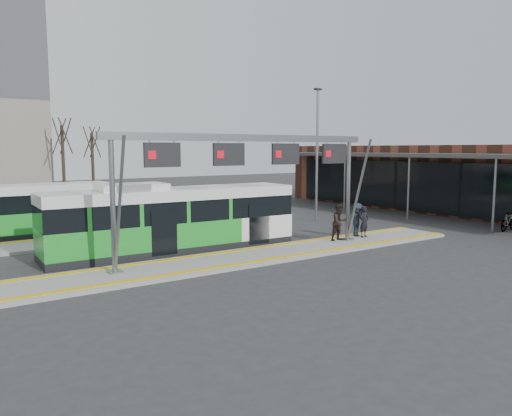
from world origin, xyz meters
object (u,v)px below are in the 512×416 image
at_px(gantry, 252,159).
at_px(hero_bus, 173,220).
at_px(passenger_a, 364,222).
at_px(passenger_b, 339,222).
at_px(passenger_c, 357,220).

bearing_deg(gantry, hero_bus, 127.67).
bearing_deg(passenger_a, gantry, 170.79).
xyz_separation_m(passenger_b, passenger_c, (1.64, 0.37, -0.05)).
bearing_deg(passenger_b, passenger_c, 13.00).
bearing_deg(passenger_a, passenger_b, 169.68).
bearing_deg(passenger_c, passenger_a, -70.82).
distance_m(gantry, hero_bus, 4.79).
relative_size(gantry, passenger_a, 7.98).
relative_size(gantry, passenger_c, 7.43).
bearing_deg(hero_bus, passenger_a, -15.53).
distance_m(passenger_b, passenger_c, 1.68).
bearing_deg(gantry, passenger_b, 1.00).
relative_size(gantry, passenger_b, 7.00).
height_order(passenger_a, passenger_c, passenger_c).
distance_m(passenger_a, passenger_c, 0.41).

